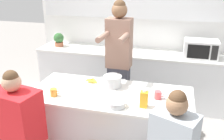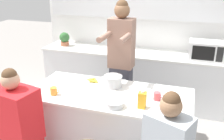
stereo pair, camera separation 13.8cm
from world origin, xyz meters
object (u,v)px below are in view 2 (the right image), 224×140
Objects in this scene: coffee_cup_near at (157,96)px; potted_plant at (65,39)px; person_wrapped_blanket at (19,136)px; cooking_pot at (113,81)px; person_cooking at (121,67)px; microwave at (206,50)px; juice_carton at (142,100)px; fruit_bowl at (115,104)px; banana_bunch at (93,80)px; coffee_cup_far at (54,91)px; kitchen_island at (110,126)px.

potted_plant reaches higher than coffee_cup_near.
cooking_pot is (0.70, 0.89, 0.32)m from person_wrapped_blanket.
potted_plant is (-1.38, 1.40, 0.08)m from cooking_pot.
microwave is at bearing 38.44° from person_cooking.
person_cooking reaches higher than juice_carton.
microwave is (0.52, 1.54, 0.12)m from coffee_cup_near.
microwave is (1.12, 0.84, 0.11)m from person_cooking.
coffee_cup_near is 1.63m from microwave.
fruit_bowl is 1.16× the size of banana_bunch.
person_wrapped_blanket is at bearing -113.00° from person_cooking.
person_cooking reaches higher than coffee_cup_far.
cooking_pot is 0.58m from coffee_cup_near.
cooking_pot is 2.82× the size of coffee_cup_far.
person_wrapped_blanket is at bearing -105.32° from coffee_cup_far.
person_cooking is 9.70× the size of fruit_bowl.
coffee_cup_near is 0.87m from banana_bunch.
cooking_pot is at bearing 95.36° from kitchen_island.
juice_carton is 0.36× the size of microwave.
person_cooking reaches higher than fruit_bowl.
coffee_cup_near is (0.60, -0.70, -0.01)m from person_cooking.
person_cooking is 1.59m from potted_plant.
microwave is (1.07, 1.36, 0.09)m from cooking_pot.
person_cooking reaches higher than banana_bunch.
microwave is at bearing 69.74° from juice_carton.
microwave reaches higher than coffee_cup_near.
banana_bunch is 1.88m from microwave.
cooking_pot is at bearing 161.87° from coffee_cup_near.
banana_bunch reaches higher than kitchen_island.
coffee_cup_far is at bearing 85.65° from person_wrapped_blanket.
juice_carton reaches higher than fruit_bowl.
microwave is (1.64, 1.76, 0.12)m from coffee_cup_far.
kitchen_island is at bearing -48.47° from potted_plant.
coffee_cup_far is (0.13, 0.49, 0.30)m from person_wrapped_blanket.
kitchen_island is 0.57m from fruit_bowl.
potted_plant is at bearing 148.30° from person_cooking.
juice_carton reaches higher than kitchen_island.
coffee_cup_near is (0.55, -0.18, -0.03)m from cooking_pot.
cooking_pot is 0.58m from juice_carton.
kitchen_island is at bearing -84.64° from cooking_pot.
microwave reaches higher than potted_plant.
banana_bunch is (0.28, 0.46, -0.02)m from coffee_cup_far.
microwave is at bearing 63.21° from fruit_bowl.
juice_carton is 0.76× the size of potted_plant.
potted_plant is at bearing 114.22° from coffee_cup_far.
banana_bunch is at bearing -136.14° from microwave.
coffee_cup_near is (0.39, 0.27, 0.01)m from fruit_bowl.
fruit_bowl is at bearing -62.85° from kitchen_island.
kitchen_island is 7.52× the size of potted_plant.
fruit_bowl is at bearing -70.73° from cooking_pot.
banana_bunch is at bearing 164.32° from coffee_cup_near.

